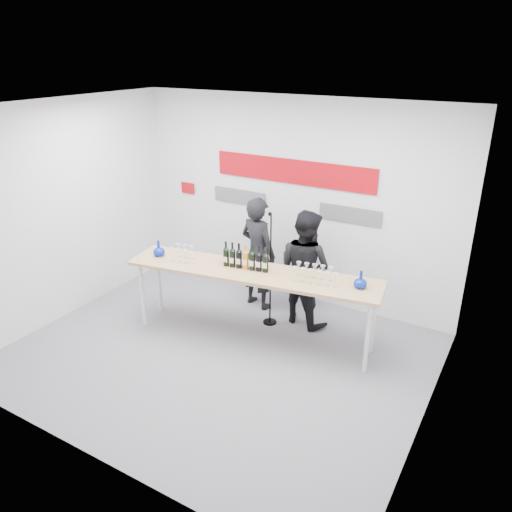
# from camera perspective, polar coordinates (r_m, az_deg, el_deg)

# --- Properties ---
(ground) EXTENTS (5.00, 5.00, 0.00)m
(ground) POSITION_cam_1_polar(r_m,az_deg,el_deg) (6.43, -4.29, -11.21)
(ground) COLOR slate
(ground) RESTS_ON ground
(back_wall) EXTENTS (5.00, 0.04, 3.00)m
(back_wall) POSITION_cam_1_polar(r_m,az_deg,el_deg) (7.37, 4.19, 6.25)
(back_wall) COLOR silver
(back_wall) RESTS_ON ground
(signage) EXTENTS (3.38, 0.02, 0.79)m
(signage) POSITION_cam_1_polar(r_m,az_deg,el_deg) (7.28, 3.75, 8.57)
(signage) COLOR #A6070F
(signage) RESTS_ON back_wall
(tasting_table) EXTENTS (3.34, 1.17, 0.98)m
(tasting_table) POSITION_cam_1_polar(r_m,az_deg,el_deg) (6.32, -0.46, -2.33)
(tasting_table) COLOR tan
(tasting_table) RESTS_ON ground
(wine_bottles) EXTENTS (0.62, 0.17, 0.33)m
(wine_bottles) POSITION_cam_1_polar(r_m,az_deg,el_deg) (6.29, -1.20, -0.08)
(wine_bottles) COLOR black
(wine_bottles) RESTS_ON tasting_table
(decanter_left) EXTENTS (0.16, 0.16, 0.21)m
(decanter_left) POSITION_cam_1_polar(r_m,az_deg,el_deg) (6.84, -11.05, 0.88)
(decanter_left) COLOR #082093
(decanter_left) RESTS_ON tasting_table
(decanter_right) EXTENTS (0.16, 0.16, 0.21)m
(decanter_right) POSITION_cam_1_polar(r_m,az_deg,el_deg) (5.94, 11.87, -2.63)
(decanter_right) COLOR #082093
(decanter_right) RESTS_ON tasting_table
(glasses_left) EXTENTS (0.29, 0.25, 0.18)m
(glasses_left) POSITION_cam_1_polar(r_m,az_deg,el_deg) (6.65, -8.44, 0.30)
(glasses_left) COLOR silver
(glasses_left) RESTS_ON tasting_table
(glasses_right) EXTENTS (0.58, 0.29, 0.18)m
(glasses_right) POSITION_cam_1_polar(r_m,az_deg,el_deg) (6.02, 6.73, -2.09)
(glasses_right) COLOR silver
(glasses_right) RESTS_ON tasting_table
(presenter_left) EXTENTS (0.69, 0.53, 1.67)m
(presenter_left) POSITION_cam_1_polar(r_m,az_deg,el_deg) (7.20, 0.22, 0.31)
(presenter_left) COLOR black
(presenter_left) RESTS_ON ground
(presenter_right) EXTENTS (0.92, 0.80, 1.63)m
(presenter_right) POSITION_cam_1_polar(r_m,az_deg,el_deg) (6.82, 5.60, -1.33)
(presenter_right) COLOR black
(presenter_right) RESTS_ON ground
(mic_stand) EXTENTS (0.19, 0.19, 1.64)m
(mic_stand) POSITION_cam_1_polar(r_m,az_deg,el_deg) (6.86, 1.62, -4.01)
(mic_stand) COLOR black
(mic_stand) RESTS_ON ground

